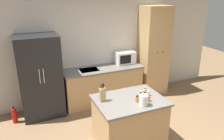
{
  "coord_description": "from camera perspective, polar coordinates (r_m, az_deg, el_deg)",
  "views": [
    {
      "loc": [
        -1.64,
        -2.7,
        2.68
      ],
      "look_at": [
        0.12,
        1.4,
        1.05
      ],
      "focal_mm": 35.0,
      "sensor_mm": 36.0,
      "label": 1
    }
  ],
  "objects": [
    {
      "name": "microwave",
      "position": [
        5.62,
        3.33,
        3.29
      ],
      "size": [
        0.5,
        0.35,
        0.31
      ],
      "color": "white",
      "rests_on": "back_counter"
    },
    {
      "name": "fire_extinguisher",
      "position": [
        5.19,
        -24.12,
        -10.73
      ],
      "size": [
        0.11,
        0.11,
        0.4
      ],
      "color": "red",
      "rests_on": "ground_plane"
    },
    {
      "name": "kettle",
      "position": [
        3.65,
        8.24,
        -7.82
      ],
      "size": [
        0.14,
        0.14,
        0.21
      ],
      "color": "white",
      "rests_on": "kitchen_island"
    },
    {
      "name": "spice_bottle_orange_cap",
      "position": [
        3.77,
        6.54,
        -7.51
      ],
      "size": [
        0.06,
        0.06,
        0.11
      ],
      "color": "orange",
      "rests_on": "kitchen_island"
    },
    {
      "name": "spice_bottle_amber_oil",
      "position": [
        3.9,
        8.5,
        -6.22
      ],
      "size": [
        0.05,
        0.05,
        0.16
      ],
      "color": "#B2281E",
      "rests_on": "kitchen_island"
    },
    {
      "name": "knife_block",
      "position": [
        3.73,
        -2.49,
        -6.41
      ],
      "size": [
        0.1,
        0.07,
        0.33
      ],
      "color": "tan",
      "rests_on": "kitchen_island"
    },
    {
      "name": "pantry_cabinet",
      "position": [
        5.9,
        10.74,
        4.85
      ],
      "size": [
        0.7,
        0.61,
        2.33
      ],
      "color": "tan",
      "rests_on": "ground_plane"
    },
    {
      "name": "spice_bottle_pale_salt",
      "position": [
        3.97,
        7.55,
        -6.12
      ],
      "size": [
        0.04,
        0.04,
        0.1
      ],
      "color": "#563319",
      "rests_on": "kitchen_island"
    },
    {
      "name": "kitchen_island",
      "position": [
        4.08,
        4.48,
        -13.16
      ],
      "size": [
        1.2,
        0.91,
        0.89
      ],
      "color": "tan",
      "rests_on": "ground_plane"
    },
    {
      "name": "spice_bottle_short_red",
      "position": [
        3.81,
        9.53,
        -7.55
      ],
      "size": [
        0.06,
        0.06,
        0.08
      ],
      "color": "gold",
      "rests_on": "kitchen_island"
    },
    {
      "name": "wall_back",
      "position": [
        5.47,
        -5.05,
        5.37
      ],
      "size": [
        7.2,
        0.06,
        2.6
      ],
      "color": "beige",
      "rests_on": "ground_plane"
    },
    {
      "name": "spice_bottle_tall_dark",
      "position": [
        4.0,
        9.47,
        -6.06
      ],
      "size": [
        0.05,
        0.05,
        0.1
      ],
      "color": "beige",
      "rests_on": "kitchen_island"
    },
    {
      "name": "refrigerator",
      "position": [
        4.99,
        -18.18,
        -1.72
      ],
      "size": [
        0.88,
        0.7,
        1.82
      ],
      "color": "black",
      "rests_on": "ground_plane"
    },
    {
      "name": "back_counter",
      "position": [
        5.48,
        -2.39,
        -3.88
      ],
      "size": [
        1.96,
        0.65,
        0.91
      ],
      "color": "tan",
      "rests_on": "ground_plane"
    },
    {
      "name": "spice_bottle_green_herb",
      "position": [
        4.02,
        8.59,
        -5.68
      ],
      "size": [
        0.06,
        0.06,
        0.12
      ],
      "color": "beige",
      "rests_on": "kitchen_island"
    }
  ]
}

